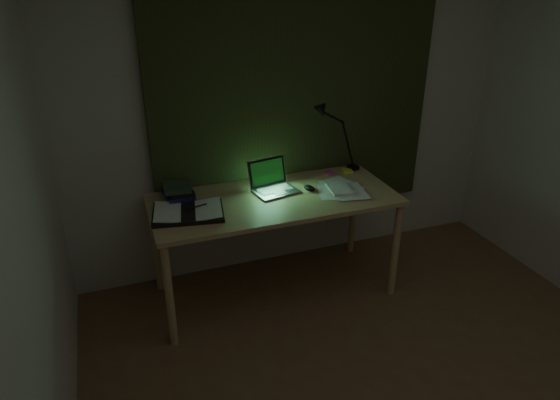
# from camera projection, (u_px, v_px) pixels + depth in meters

# --- Properties ---
(wall_back) EXTENTS (3.50, 0.00, 2.50)m
(wall_back) POSITION_uv_depth(u_px,v_px,m) (295.00, 112.00, 3.78)
(wall_back) COLOR silver
(wall_back) RESTS_ON ground
(wall_left) EXTENTS (0.00, 4.00, 2.50)m
(wall_left) POSITION_uv_depth(u_px,v_px,m) (5.00, 327.00, 1.54)
(wall_left) COLOR silver
(wall_left) RESTS_ON ground
(curtain) EXTENTS (2.20, 0.06, 2.00)m
(curtain) POSITION_uv_depth(u_px,v_px,m) (297.00, 87.00, 3.66)
(curtain) COLOR #282D16
(curtain) RESTS_ON wall_back
(desk) EXTENTS (1.72, 0.75, 0.79)m
(desk) POSITION_uv_depth(u_px,v_px,m) (274.00, 246.00, 3.66)
(desk) COLOR tan
(desk) RESTS_ON floor
(laptop) EXTENTS (0.36, 0.39, 0.22)m
(laptop) POSITION_uv_depth(u_px,v_px,m) (276.00, 178.00, 3.53)
(laptop) COLOR #AAA9AE
(laptop) RESTS_ON desk
(open_textbook) EXTENTS (0.50, 0.40, 0.04)m
(open_textbook) POSITION_uv_depth(u_px,v_px,m) (188.00, 212.00, 3.25)
(open_textbook) COLOR white
(open_textbook) RESTS_ON desk
(book_stack) EXTENTS (0.19, 0.22, 0.12)m
(book_stack) POSITION_uv_depth(u_px,v_px,m) (179.00, 192.00, 3.44)
(book_stack) COLOR white
(book_stack) RESTS_ON desk
(loose_papers) EXTENTS (0.38, 0.39, 0.02)m
(loose_papers) POSITION_uv_depth(u_px,v_px,m) (332.00, 189.00, 3.59)
(loose_papers) COLOR white
(loose_papers) RESTS_ON desk
(mouse) EXTENTS (0.09, 0.11, 0.04)m
(mouse) POSITION_uv_depth(u_px,v_px,m) (309.00, 188.00, 3.59)
(mouse) COLOR black
(mouse) RESTS_ON desk
(sticky_yellow) EXTENTS (0.09, 0.09, 0.02)m
(sticky_yellow) POSITION_uv_depth(u_px,v_px,m) (347.00, 171.00, 3.92)
(sticky_yellow) COLOR #DEF132
(sticky_yellow) RESTS_ON desk
(sticky_pink) EXTENTS (0.10, 0.10, 0.02)m
(sticky_pink) POSITION_uv_depth(u_px,v_px,m) (329.00, 173.00, 3.88)
(sticky_pink) COLOR #C84D89
(sticky_pink) RESTS_ON desk
(desk_lamp) EXTENTS (0.43, 0.37, 0.55)m
(desk_lamp) POSITION_uv_depth(u_px,v_px,m) (355.00, 135.00, 3.87)
(desk_lamp) COLOR black
(desk_lamp) RESTS_ON desk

